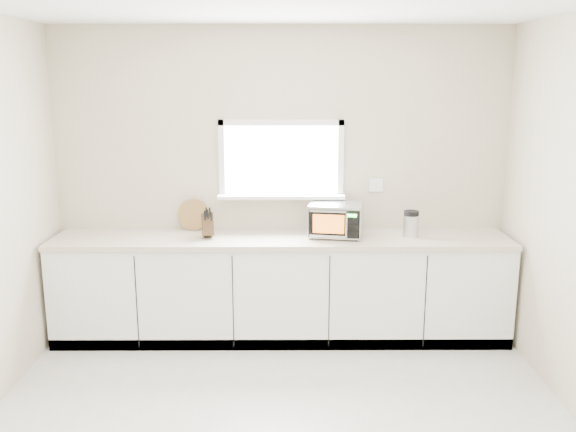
{
  "coord_description": "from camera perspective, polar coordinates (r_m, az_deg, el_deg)",
  "views": [
    {
      "loc": [
        0.04,
        -3.38,
        2.24
      ],
      "look_at": [
        0.06,
        1.55,
        1.14
      ],
      "focal_mm": 38.0,
      "sensor_mm": 36.0,
      "label": 1
    }
  ],
  "objects": [
    {
      "name": "microwave",
      "position": [
        5.24,
        4.5,
        -0.3
      ],
      "size": [
        0.5,
        0.43,
        0.29
      ],
      "rotation": [
        0.0,
        0.0,
        -0.17
      ],
      "color": "black",
      "rests_on": "countertop"
    },
    {
      "name": "cutting_board",
      "position": [
        5.51,
        -8.83,
        0.13
      ],
      "size": [
        0.28,
        0.07,
        0.28
      ],
      "primitive_type": "cylinder",
      "rotation": [
        1.4,
        0.0,
        0.0
      ],
      "color": "olive",
      "rests_on": "countertop"
    },
    {
      "name": "cabinets",
      "position": [
        5.39,
        -0.63,
        -6.88
      ],
      "size": [
        3.92,
        0.6,
        0.88
      ],
      "primitive_type": "cube",
      "color": "white",
      "rests_on": "ground"
    },
    {
      "name": "coffee_grinder",
      "position": [
        5.32,
        11.43,
        -0.71
      ],
      "size": [
        0.16,
        0.16,
        0.23
      ],
      "rotation": [
        0.0,
        0.0,
        0.25
      ],
      "color": "#BABDC2",
      "rests_on": "countertop"
    },
    {
      "name": "countertop",
      "position": [
        5.24,
        -0.64,
        -2.17
      ],
      "size": [
        3.92,
        0.64,
        0.04
      ],
      "primitive_type": "cube",
      "color": "beige",
      "rests_on": "cabinets"
    },
    {
      "name": "back_wall",
      "position": [
        5.44,
        -0.63,
        3.38
      ],
      "size": [
        4.0,
        0.17,
        2.7
      ],
      "color": "beige",
      "rests_on": "ground"
    },
    {
      "name": "knife_block",
      "position": [
        5.24,
        -7.54,
        -0.77
      ],
      "size": [
        0.13,
        0.2,
        0.27
      ],
      "rotation": [
        0.0,
        0.0,
        0.25
      ],
      "color": "#422F17",
      "rests_on": "countertop"
    }
  ]
}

